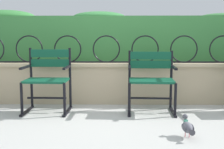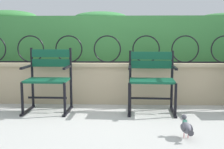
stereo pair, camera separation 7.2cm
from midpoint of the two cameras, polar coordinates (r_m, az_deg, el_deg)
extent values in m
plane|color=#ADADA8|center=(3.72, -0.59, -8.69)|extent=(60.00, 60.00, 0.00)
cube|color=tan|center=(4.59, -0.33, -1.85)|extent=(6.31, 0.35, 0.58)
cube|color=#CBB58F|center=(4.55, -0.33, 2.08)|extent=(6.31, 0.41, 0.05)
cylinder|color=black|center=(4.47, -0.35, 2.46)|extent=(5.79, 0.02, 0.02)
torus|color=black|center=(4.66, -16.30, 4.81)|extent=(0.42, 0.02, 0.42)
torus|color=black|center=(4.52, -9.10, 4.94)|extent=(0.42, 0.02, 0.42)
torus|color=black|center=(4.46, -1.58, 5.00)|extent=(0.42, 0.02, 0.42)
torus|color=black|center=(4.48, 6.02, 4.97)|extent=(0.42, 0.02, 0.42)
torus|color=black|center=(4.57, 13.44, 4.85)|extent=(0.42, 0.02, 0.42)
torus|color=black|center=(4.74, 20.45, 4.67)|extent=(0.42, 0.02, 0.42)
cube|color=#387A3D|center=(5.04, -0.23, 7.04)|extent=(6.18, 0.67, 0.73)
ellipsoid|color=#367A39|center=(5.41, -20.70, 10.47)|extent=(1.06, 0.60, 0.24)
ellipsoid|color=#317339|center=(5.06, -2.96, 11.17)|extent=(0.89, 0.60, 0.18)
cube|color=#0F4C33|center=(3.93, -13.74, -1.45)|extent=(0.57, 0.14, 0.03)
cube|color=#0F4C33|center=(4.06, -13.22, -1.15)|extent=(0.57, 0.14, 0.03)
cube|color=#0F4C33|center=(4.19, -12.73, -0.87)|extent=(0.57, 0.14, 0.03)
cube|color=#0F4C33|center=(4.25, -12.51, 4.07)|extent=(0.56, 0.04, 0.11)
cube|color=#0F4C33|center=(4.26, -12.46, 2.21)|extent=(0.56, 0.04, 0.11)
cylinder|color=black|center=(4.23, -8.68, -0.75)|extent=(0.04, 0.04, 0.87)
cylinder|color=black|center=(3.85, -9.80, -4.85)|extent=(0.04, 0.04, 0.44)
cube|color=black|center=(4.08, -9.19, -7.14)|extent=(0.05, 0.52, 0.02)
cube|color=black|center=(3.97, -9.37, 1.38)|extent=(0.05, 0.40, 0.03)
cylinder|color=black|center=(4.37, -15.96, -0.69)|extent=(0.04, 0.04, 0.87)
cylinder|color=black|center=(4.01, -17.75, -4.63)|extent=(0.04, 0.04, 0.44)
cube|color=black|center=(4.23, -16.76, -6.86)|extent=(0.05, 0.52, 0.02)
cube|color=black|center=(4.12, -17.08, 1.37)|extent=(0.05, 0.40, 0.03)
cylinder|color=black|center=(4.10, -13.12, -4.50)|extent=(0.54, 0.04, 0.03)
cube|color=#0F4C33|center=(3.83, 7.33, -1.52)|extent=(0.60, 0.16, 0.03)
cube|color=#0F4C33|center=(3.97, 7.20, -1.21)|extent=(0.60, 0.16, 0.03)
cube|color=#0F4C33|center=(4.10, 7.09, -0.93)|extent=(0.60, 0.16, 0.03)
cube|color=#0F4C33|center=(4.17, 7.07, 3.70)|extent=(0.59, 0.06, 0.11)
cube|color=#0F4C33|center=(4.18, 7.05, 1.97)|extent=(0.59, 0.06, 0.11)
cylinder|color=black|center=(4.23, 11.01, -1.05)|extent=(0.04, 0.04, 0.84)
cylinder|color=black|center=(3.85, 11.75, -4.91)|extent=(0.04, 0.04, 0.44)
cube|color=black|center=(4.08, 11.30, -7.19)|extent=(0.07, 0.52, 0.02)
cube|color=black|center=(3.97, 11.52, 1.33)|extent=(0.06, 0.40, 0.03)
cylinder|color=black|center=(4.20, 2.95, -0.99)|extent=(0.04, 0.04, 0.84)
cylinder|color=black|center=(3.81, 2.85, -4.88)|extent=(0.04, 0.04, 0.44)
cube|color=black|center=(4.04, 2.87, -7.18)|extent=(0.07, 0.52, 0.02)
cube|color=black|center=(3.94, 2.93, 1.41)|extent=(0.06, 0.40, 0.03)
cylinder|color=black|center=(4.01, 7.15, -4.63)|extent=(0.56, 0.06, 0.03)
ellipsoid|color=#5B5B66|center=(3.13, 13.89, -10.02)|extent=(0.11, 0.20, 0.11)
cylinder|color=#2D6B56|center=(3.18, 13.55, -9.05)|extent=(0.05, 0.06, 0.06)
sphere|color=#494951|center=(3.19, 13.46, -8.00)|extent=(0.06, 0.06, 0.06)
cone|color=black|center=(3.22, 13.29, -7.94)|extent=(0.02, 0.02, 0.01)
cone|color=#404047|center=(3.03, 14.53, -10.75)|extent=(0.07, 0.08, 0.06)
ellipsoid|color=#4E4E56|center=(3.11, 13.18, -10.03)|extent=(0.03, 0.14, 0.07)
ellipsoid|color=#4E4E56|center=(3.14, 14.70, -9.94)|extent=(0.03, 0.14, 0.07)
cylinder|color=#C6515B|center=(3.16, 13.47, -11.37)|extent=(0.01, 0.01, 0.05)
cylinder|color=#C6515B|center=(3.15, 14.21, -11.44)|extent=(0.01, 0.01, 0.05)
camera|label=1|loc=(0.04, -90.56, -0.07)|focal=46.77mm
camera|label=2|loc=(0.04, 89.44, 0.07)|focal=46.77mm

